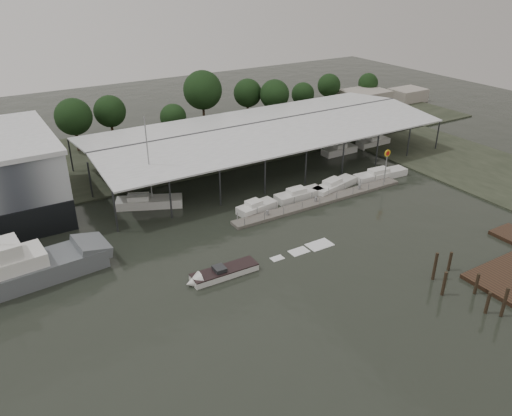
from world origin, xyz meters
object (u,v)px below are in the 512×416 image
grey_trawler (15,272)px  white_sailboat (148,202)px  speedboat_underway (219,274)px  shell_fuel_sign (387,160)px

grey_trawler → white_sailboat: bearing=25.9°
grey_trawler → speedboat_underway: bearing=-32.0°
white_sailboat → speedboat_underway: white_sailboat is taller
speedboat_underway → grey_trawler: bearing=-26.7°
shell_fuel_sign → grey_trawler: size_ratio=0.29×
shell_fuel_sign → grey_trawler: grey_trawler is taller
shell_fuel_sign → white_sailboat: size_ratio=0.43×
shell_fuel_sign → white_sailboat: bearing=160.9°
speedboat_underway → shell_fuel_sign: bearing=-163.7°
shell_fuel_sign → grey_trawler: bearing=179.1°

